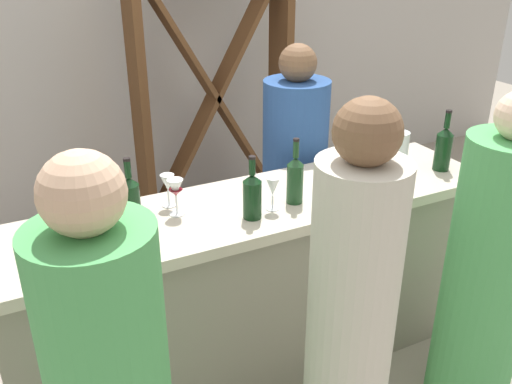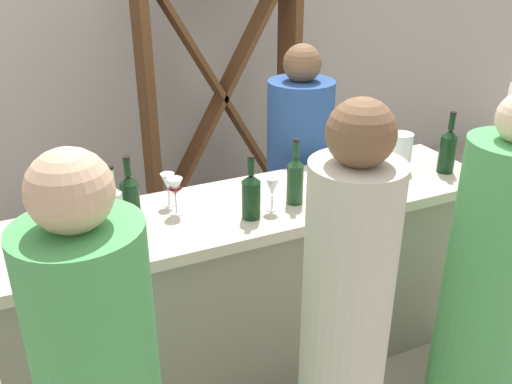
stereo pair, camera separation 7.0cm
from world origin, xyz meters
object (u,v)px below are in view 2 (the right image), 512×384
water_pitcher (400,152)px  person_server_behind (298,186)px  person_center_guest (345,333)px  wine_bottle_leftmost_clear_pale (115,207)px  wine_bottle_center_dark_green (251,195)px  wine_rack (222,96)px  wine_glass_near_center (175,189)px  person_right_guest (488,283)px  wine_bottle_rightmost_dark_green (448,150)px  wine_glass_near_right (168,183)px  wine_bottle_second_left_dark_green (130,197)px  wine_glass_near_left (272,188)px  wine_bottle_second_right_olive_green (295,179)px

water_pitcher → person_server_behind: 0.67m
person_center_guest → person_server_behind: bearing=-8.0°
wine_bottle_leftmost_clear_pale → person_server_behind: bearing=25.6°
person_center_guest → wine_bottle_center_dark_green: bearing=21.9°
wine_rack → person_center_guest: wine_rack is taller
wine_bottle_leftmost_clear_pale → wine_glass_near_center: 0.27m
person_right_guest → wine_bottle_rightmost_dark_green: bearing=-24.7°
wine_glass_near_right → wine_bottle_second_left_dark_green: bearing=-156.1°
wine_glass_near_left → wine_glass_near_center: wine_glass_near_center is taller
wine_bottle_second_right_olive_green → water_pitcher: 0.67m
wine_glass_near_left → person_center_guest: 0.70m
person_center_guest → wine_rack: bearing=2.5°
wine_glass_near_right → person_center_guest: 0.99m
wine_glass_near_center → water_pitcher: 1.16m
wine_rack → wine_glass_near_left: bearing=-104.8°
person_center_guest → wine_glass_near_left: bearing=11.5°
wine_glass_near_center → person_center_guest: (0.35, -0.78, -0.30)m
wine_bottle_leftmost_clear_pale → person_right_guest: person_right_guest is taller
person_center_guest → person_server_behind: (0.52, 1.27, -0.06)m
wine_bottle_second_right_olive_green → person_center_guest: 0.74m
wine_bottle_center_dark_green → wine_glass_near_right: bearing=136.4°
wine_glass_near_center → person_right_guest: bearing=-32.3°
wine_bottle_second_left_dark_green → wine_glass_near_center: size_ratio=1.77×
wine_bottle_leftmost_clear_pale → wine_glass_near_left: wine_bottle_leftmost_clear_pale is taller
wine_bottle_center_dark_green → wine_glass_near_center: bearing=148.0°
wine_bottle_second_right_olive_green → person_server_behind: person_server_behind is taller
wine_rack → water_pitcher: size_ratio=10.04×
water_pitcher → wine_bottle_second_right_olive_green: bearing=-170.2°
wine_rack → wine_bottle_leftmost_clear_pale: wine_rack is taller
wine_glass_near_left → person_center_guest: bearing=-92.7°
wine_bottle_second_left_dark_green → person_server_behind: size_ratio=0.19×
wine_bottle_leftmost_clear_pale → wine_bottle_second_right_olive_green: bearing=-5.4°
wine_rack → water_pitcher: 1.64m
wine_bottle_second_left_dark_green → wine_glass_near_left: bearing=-14.9°
wine_glass_near_center → wine_bottle_leftmost_clear_pale: bearing=-169.2°
wine_bottle_center_dark_green → water_pitcher: wine_bottle_center_dark_green is taller
wine_bottle_leftmost_clear_pale → wine_glass_near_right: size_ratio=1.90×
wine_rack → wine_glass_near_right: bearing=-119.4°
person_center_guest → person_right_guest: person_center_guest is taller
wine_bottle_second_right_olive_green → wine_glass_near_center: bearing=166.4°
wine_rack → wine_bottle_second_left_dark_green: bearing=-123.0°
wine_bottle_rightmost_dark_green → wine_glass_near_right: bearing=170.6°
wine_glass_near_left → water_pitcher: 0.79m
wine_bottle_leftmost_clear_pale → water_pitcher: size_ratio=1.47×
wine_bottle_center_dark_green → wine_glass_near_center: wine_bottle_center_dark_green is taller
wine_bottle_leftmost_clear_pale → wine_glass_near_right: wine_bottle_leftmost_clear_pale is taller
wine_glass_near_right → person_server_behind: (0.88, 0.40, -0.35)m
wine_glass_near_right → water_pitcher: water_pitcher is taller
water_pitcher → wine_glass_near_center: bearing=179.6°
wine_glass_near_right → wine_glass_near_left: bearing=-30.9°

